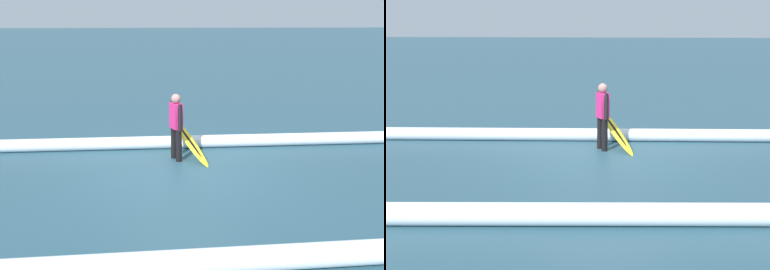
# 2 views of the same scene
# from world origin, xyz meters

# --- Properties ---
(ground_plane) EXTENTS (140.10, 140.10, 0.00)m
(ground_plane) POSITION_xyz_m (0.00, 0.00, 0.00)
(ground_plane) COLOR #2C5262
(surfer) EXTENTS (0.32, 0.57, 1.55)m
(surfer) POSITION_xyz_m (0.04, -0.73, 0.87)
(surfer) COLOR black
(surfer) RESTS_ON ground_plane
(surfboard) EXTENTS (1.06, 1.53, 0.93)m
(surfboard) POSITION_xyz_m (-0.24, -0.86, 0.45)
(surfboard) COLOR yellow
(surfboard) RESTS_ON ground_plane
(wave_crest_foreground) EXTENTS (25.41, 1.36, 0.31)m
(wave_crest_foreground) POSITION_xyz_m (-1.14, -1.70, 0.16)
(wave_crest_foreground) COLOR silver
(wave_crest_foreground) RESTS_ON ground_plane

